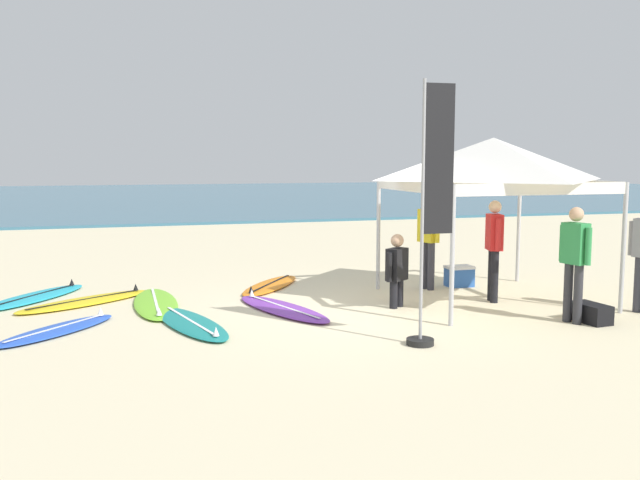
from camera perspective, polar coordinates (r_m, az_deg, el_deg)
The scene contains 17 objects.
ground_plane at distance 11.09m, azimuth 3.88°, elevation -5.82°, with size 80.00×80.00×0.00m, color beige.
sea at distance 43.26m, azimuth -11.35°, elevation 3.54°, with size 80.00×36.00×0.10m, color #386B84.
canopy_tent at distance 11.99m, azimuth 14.03°, elevation 6.44°, with size 3.05×3.05×2.75m.
surfboard_teal at distance 10.28m, azimuth -10.57°, elevation -6.74°, with size 1.21×2.49×0.19m.
surfboard_purple at distance 11.09m, azimuth -3.11°, elevation -5.63°, with size 1.40×2.50×0.19m.
surfboard_cyan at distance 12.91m, azimuth -22.46°, elevation -4.37°, with size 1.95×2.42×0.19m.
surfboard_blue at distance 10.39m, azimuth -20.78°, elevation -6.92°, with size 1.81×1.91×0.19m.
surfboard_lime at distance 11.76m, azimuth -13.36°, elevation -5.09°, with size 0.71×2.59×0.19m.
surfboard_orange at distance 13.06m, azimuth -4.11°, elevation -3.74°, with size 1.75×2.19×0.19m.
surfboard_yellow at distance 12.26m, azimuth -18.70°, elevation -4.78°, with size 2.41×1.95×0.19m.
person_green at distance 10.76m, azimuth 20.20°, elevation -1.27°, with size 0.30×0.54×1.71m.
person_yellow at distance 12.85m, azimuth 8.89°, elevation 0.32°, with size 0.32×0.53×1.71m.
person_red at distance 11.97m, azimuth 14.12°, elevation -0.28°, with size 0.31×0.53×1.71m.
person_black at distance 11.26m, azimuth 6.34°, elevation -2.26°, with size 0.46×0.39×1.20m.
banner_flag at distance 8.97m, azimuth 9.06°, elevation 1.29°, with size 0.60×0.36×3.40m.
gear_bag_near_tent at distance 11.03m, azimuth 21.36°, elevation -5.61°, with size 0.60×0.32×0.28m, color black.
cooler_box at distance 13.35m, azimuth 11.38°, elevation -2.92°, with size 0.50×0.36×0.39m.
Camera 1 is at (-3.75, -10.15, 2.43)m, focal length 38.92 mm.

